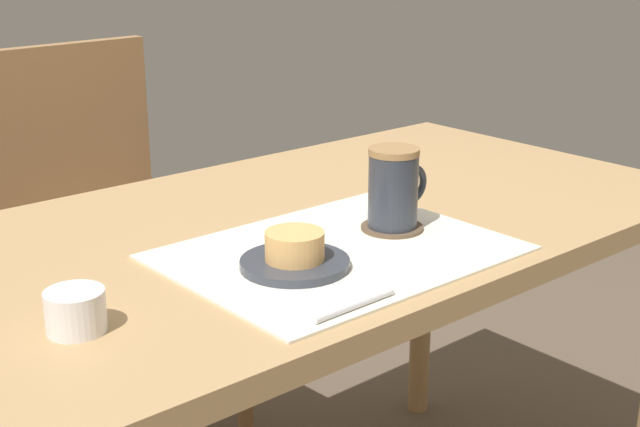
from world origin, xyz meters
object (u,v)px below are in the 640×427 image
object	(u,v)px
pastry_plate	(295,264)
sugar_bowl	(76,311)
wooden_chair	(105,240)
coffee_mug	(394,187)
dining_table	(298,265)
pastry	(295,246)

from	to	relation	value
pastry_plate	sugar_bowl	bearing A→B (deg)	176.40
wooden_chair	coffee_mug	size ratio (longest dim) A/B	7.53
dining_table	wooden_chair	xyz separation A→B (m)	(-0.00, 0.67, -0.14)
dining_table	pastry_plate	bearing A→B (deg)	-130.36
dining_table	sugar_bowl	world-z (taller)	sugar_bowl
pastry_plate	sugar_bowl	xyz separation A→B (m)	(-0.31, 0.02, 0.02)
coffee_mug	dining_table	bearing A→B (deg)	120.28
pastry_plate	coffee_mug	bearing A→B (deg)	6.99
pastry	coffee_mug	size ratio (longest dim) A/B	0.66
dining_table	pastry_plate	xyz separation A→B (m)	(-0.14, -0.16, 0.09)
pastry	sugar_bowl	distance (m)	0.31
wooden_chair	pastry_plate	xyz separation A→B (m)	(-0.14, -0.83, 0.23)
pastry_plate	wooden_chair	bearing A→B (deg)	80.75
coffee_mug	wooden_chair	bearing A→B (deg)	95.67
sugar_bowl	pastry_plate	bearing A→B (deg)	-3.60
coffee_mug	pastry	bearing A→B (deg)	-173.01
pastry	coffee_mug	bearing A→B (deg)	6.99
pastry_plate	pastry	world-z (taller)	pastry
dining_table	coffee_mug	size ratio (longest dim) A/B	11.29
wooden_chair	pastry_plate	distance (m)	0.87
wooden_chair	pastry	xyz separation A→B (m)	(-0.14, -0.83, 0.25)
coffee_mug	sugar_bowl	bearing A→B (deg)	-179.24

